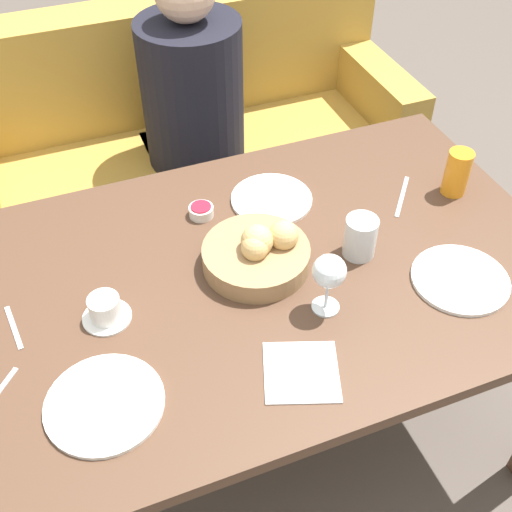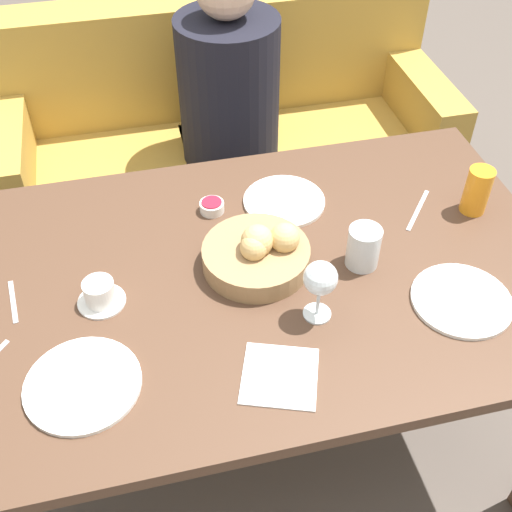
{
  "view_description": "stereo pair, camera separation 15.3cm",
  "coord_description": "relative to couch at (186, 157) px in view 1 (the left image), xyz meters",
  "views": [
    {
      "loc": [
        -0.39,
        -1.01,
        1.83
      ],
      "look_at": [
        0.01,
        0.02,
        0.76
      ],
      "focal_mm": 45.0,
      "sensor_mm": 36.0,
      "label": 1
    },
    {
      "loc": [
        -0.25,
        -1.05,
        1.83
      ],
      "look_at": [
        0.01,
        0.02,
        0.76
      ],
      "focal_mm": 45.0,
      "sensor_mm": 36.0,
      "label": 2
    }
  ],
  "objects": [
    {
      "name": "napkin",
      "position": [
        -0.14,
        -1.4,
        0.42
      ],
      "size": [
        0.2,
        0.2,
        0.0
      ],
      "color": "white",
      "rests_on": "dining_table"
    },
    {
      "name": "jam_bowl_berry",
      "position": [
        -0.18,
        -0.84,
        0.43
      ],
      "size": [
        0.07,
        0.07,
        0.03
      ],
      "color": "white",
      "rests_on": "dining_table"
    },
    {
      "name": "couch",
      "position": [
        0.0,
        0.0,
        0.0
      ],
      "size": [
        1.71,
        0.7,
        0.87
      ],
      "color": "#B28938",
      "rests_on": "ground_plane"
    },
    {
      "name": "juice_glass",
      "position": [
        0.49,
        -1.0,
        0.48
      ],
      "size": [
        0.07,
        0.07,
        0.13
      ],
      "color": "orange",
      "rests_on": "dining_table"
    },
    {
      "name": "plate_far_center",
      "position": [
        0.01,
        -0.86,
        0.42
      ],
      "size": [
        0.22,
        0.22,
        0.01
      ],
      "color": "white",
      "rests_on": "dining_table"
    },
    {
      "name": "plate_near_left",
      "position": [
        -0.54,
        -1.33,
        0.42
      ],
      "size": [
        0.24,
        0.24,
        0.01
      ],
      "color": "white",
      "rests_on": "dining_table"
    },
    {
      "name": "seated_person",
      "position": [
        0.01,
        -0.15,
        0.17
      ],
      "size": [
        0.36,
        0.46,
        1.14
      ],
      "color": "#23232D",
      "rests_on": "ground_plane"
    },
    {
      "name": "spoon_coffee",
      "position": [
        -0.68,
        -1.06,
        0.42
      ],
      "size": [
        0.03,
        0.14,
        0.0
      ],
      "color": "#B7B7BC",
      "rests_on": "dining_table"
    },
    {
      "name": "bread_basket",
      "position": [
        -0.11,
        -1.07,
        0.46
      ],
      "size": [
        0.26,
        0.26,
        0.12
      ],
      "color": "#99754C",
      "rests_on": "dining_table"
    },
    {
      "name": "dining_table",
      "position": [
        -0.12,
        -1.09,
        0.33
      ],
      "size": [
        1.51,
        0.94,
        0.73
      ],
      "color": "#4C3323",
      "rests_on": "ground_plane"
    },
    {
      "name": "ground_plane",
      "position": [
        -0.12,
        -1.09,
        -0.31
      ],
      "size": [
        10.0,
        10.0,
        0.0
      ],
      "primitive_type": "plane",
      "color": "#564C44"
    },
    {
      "name": "fork_silver",
      "position": [
        0.35,
        -0.97,
        0.42
      ],
      "size": [
        0.12,
        0.15,
        0.0
      ],
      "color": "#B7B7BC",
      "rests_on": "dining_table"
    },
    {
      "name": "coffee_cup",
      "position": [
        -0.49,
        -1.11,
        0.45
      ],
      "size": [
        0.11,
        0.11,
        0.06
      ],
      "color": "white",
      "rests_on": "dining_table"
    },
    {
      "name": "plate_near_right",
      "position": [
        0.32,
        -1.3,
        0.42
      ],
      "size": [
        0.23,
        0.23,
        0.01
      ],
      "color": "white",
      "rests_on": "dining_table"
    },
    {
      "name": "water_tumbler",
      "position": [
        0.14,
        -1.12,
        0.47
      ],
      "size": [
        0.08,
        0.08,
        0.11
      ],
      "color": "silver",
      "rests_on": "dining_table"
    },
    {
      "name": "wine_glass",
      "position": [
        -0.02,
        -1.26,
        0.53
      ],
      "size": [
        0.08,
        0.08,
        0.16
      ],
      "color": "silver",
      "rests_on": "dining_table"
    }
  ]
}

